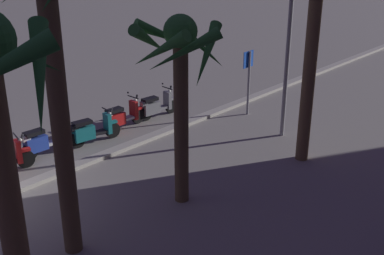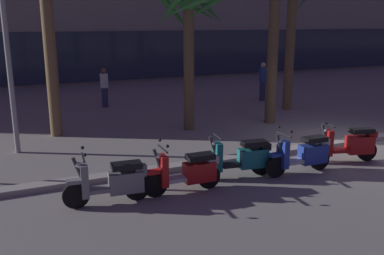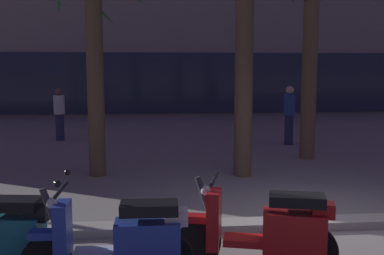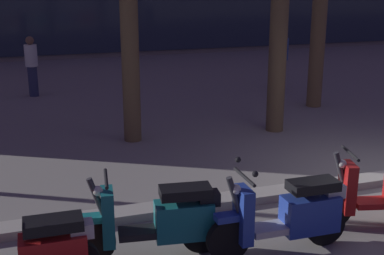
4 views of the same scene
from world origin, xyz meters
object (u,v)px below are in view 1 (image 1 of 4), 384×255
Objects in this scene: scooter_teal_gap_after_mid at (91,130)px; palm_tree_near_sign at (48,16)px; scooter_blue_last_in_row at (44,141)px; palm_tree_far_corner at (179,65)px; street_lamp at (290,20)px; scooter_red_mid_centre at (121,117)px; scooter_grey_mid_rear at (156,106)px; crossing_sign at (249,75)px.

palm_tree_near_sign is at bearing 49.37° from scooter_teal_gap_after_mid.
scooter_teal_gap_after_mid is 1.00× the size of scooter_blue_last_in_row.
palm_tree_near_sign is (3.05, -0.26, 1.40)m from palm_tree_far_corner.
palm_tree_near_sign is 8.53m from street_lamp.
palm_tree_far_corner is at bearing 4.65° from street_lamp.
palm_tree_far_corner reaches higher than scooter_red_mid_centre.
palm_tree_far_corner is at bearing 52.05° from scooter_grey_mid_rear.
palm_tree_near_sign reaches higher than scooter_grey_mid_rear.
scooter_red_mid_centre is at bearing -168.44° from scooter_teal_gap_after_mid.
palm_tree_far_corner is (-0.82, 4.95, 3.01)m from scooter_blue_last_in_row.
palm_tree_near_sign is at bearing 33.87° from scooter_grey_mid_rear.
scooter_red_mid_centre is 6.46m from street_lamp.
palm_tree_far_corner is (6.33, 2.56, 1.97)m from crossing_sign.
scooter_teal_gap_after_mid is 0.27× the size of palm_tree_near_sign.
crossing_sign is at bearing 161.55° from scooter_blue_last_in_row.
scooter_blue_last_in_row is 0.29× the size of street_lamp.
scooter_grey_mid_rear is 9.32m from palm_tree_near_sign.
crossing_sign is at bearing -157.96° from palm_tree_far_corner.
scooter_teal_gap_after_mid is (1.50, 0.31, 0.01)m from scooter_red_mid_centre.
scooter_blue_last_in_row is (4.58, -0.12, 0.02)m from scooter_grey_mid_rear.
scooter_red_mid_centre is at bearing -138.37° from palm_tree_near_sign.
scooter_teal_gap_after_mid is 0.29× the size of street_lamp.
scooter_teal_gap_after_mid is 1.53m from scooter_blue_last_in_row.
scooter_teal_gap_after_mid is 7.21m from palm_tree_near_sign.
palm_tree_near_sign is 1.06× the size of street_lamp.
street_lamp is (-3.25, 4.45, 3.38)m from scooter_red_mid_centre.
palm_tree_far_corner is 0.75× the size of street_lamp.
crossing_sign is 7.11m from palm_tree_far_corner.
scooter_grey_mid_rear is 0.97× the size of scooter_blue_last_in_row.
scooter_red_mid_centre is at bearing -113.90° from palm_tree_far_corner.
street_lamp reaches higher than crossing_sign.
crossing_sign is at bearing -113.38° from street_lamp.
crossing_sign is at bearing 138.56° from scooter_grey_mid_rear.
scooter_blue_last_in_row is at bearing -18.45° from crossing_sign.
scooter_red_mid_centre is 0.27× the size of palm_tree_near_sign.
crossing_sign is at bearing 150.79° from scooter_red_mid_centre.
palm_tree_near_sign reaches higher than street_lamp.
scooter_red_mid_centre is at bearing 178.89° from scooter_blue_last_in_row.
crossing_sign is 0.37× the size of palm_tree_near_sign.
scooter_red_mid_centre is at bearing -29.21° from crossing_sign.
scooter_grey_mid_rear is at bearing 178.50° from scooter_blue_last_in_row.
scooter_red_mid_centre is at bearing -2.23° from scooter_grey_mid_rear.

